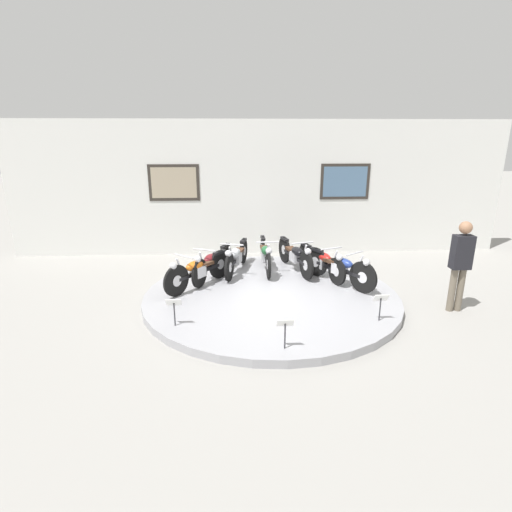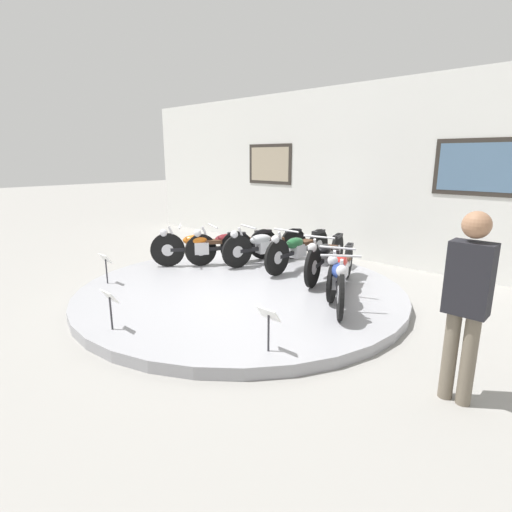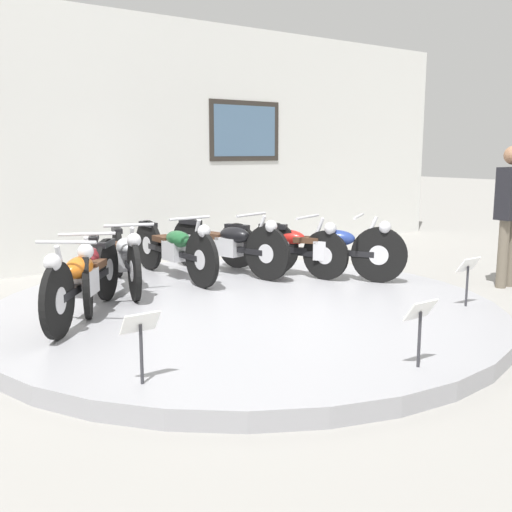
{
  "view_description": "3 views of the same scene",
  "coord_description": "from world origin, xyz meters",
  "px_view_note": "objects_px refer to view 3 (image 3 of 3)",
  "views": [
    {
      "loc": [
        -0.75,
        -7.76,
        3.32
      ],
      "look_at": [
        -0.3,
        0.35,
        0.85
      ],
      "focal_mm": 28.0,
      "sensor_mm": 36.0,
      "label": 1
    },
    {
      "loc": [
        4.42,
        -4.47,
        2.23
      ],
      "look_at": [
        0.11,
        0.24,
        0.65
      ],
      "focal_mm": 28.0,
      "sensor_mm": 36.0,
      "label": 2
    },
    {
      "loc": [
        -3.42,
        -5.04,
        1.73
      ],
      "look_at": [
        0.11,
        -0.06,
        0.65
      ],
      "focal_mm": 42.0,
      "sensor_mm": 36.0,
      "label": 3
    }
  ],
  "objects_px": {
    "motorcycle_red": "(282,245)",
    "info_placard_front_right": "(468,271)",
    "motorcycle_silver": "(125,255)",
    "motorcycle_green": "(175,247)",
    "motorcycle_blue": "(328,247)",
    "info_placard_front_left": "(141,332)",
    "info_placard_front_centre": "(420,319)",
    "motorcycle_orange": "(83,278)",
    "visitor_standing": "(510,207)",
    "motorcycle_black": "(229,243)",
    "motorcycle_maroon": "(91,266)"
  },
  "relations": [
    {
      "from": "motorcycle_blue",
      "to": "info_placard_front_centre",
      "type": "relative_size",
      "value": 3.32
    },
    {
      "from": "info_placard_front_centre",
      "to": "motorcycle_maroon",
      "type": "bearing_deg",
      "value": 111.11
    },
    {
      "from": "motorcycle_red",
      "to": "visitor_standing",
      "type": "bearing_deg",
      "value": -37.26
    },
    {
      "from": "motorcycle_blue",
      "to": "info_placard_front_centre",
      "type": "xyz_separation_m",
      "value": [
        -1.55,
        -2.72,
        -0.03
      ]
    },
    {
      "from": "motorcycle_orange",
      "to": "info_placard_front_left",
      "type": "height_order",
      "value": "motorcycle_orange"
    },
    {
      "from": "info_placard_front_left",
      "to": "info_placard_front_right",
      "type": "height_order",
      "value": "same"
    },
    {
      "from": "motorcycle_black",
      "to": "motorcycle_maroon",
      "type": "bearing_deg",
      "value": -168.55
    },
    {
      "from": "motorcycle_orange",
      "to": "motorcycle_black",
      "type": "bearing_deg",
      "value": 23.04
    },
    {
      "from": "motorcycle_silver",
      "to": "info_placard_front_left",
      "type": "bearing_deg",
      "value": -111.29
    },
    {
      "from": "motorcycle_maroon",
      "to": "motorcycle_black",
      "type": "xyz_separation_m",
      "value": [
        1.98,
        0.4,
        0.02
      ]
    },
    {
      "from": "motorcycle_silver",
      "to": "motorcycle_green",
      "type": "relative_size",
      "value": 0.96
    },
    {
      "from": "motorcycle_green",
      "to": "motorcycle_orange",
      "type": "bearing_deg",
      "value": -144.54
    },
    {
      "from": "motorcycle_orange",
      "to": "info_placard_front_left",
      "type": "distance_m",
      "value": 1.86
    },
    {
      "from": "motorcycle_orange",
      "to": "motorcycle_red",
      "type": "height_order",
      "value": "motorcycle_orange"
    },
    {
      "from": "motorcycle_red",
      "to": "info_placard_front_right",
      "type": "relative_size",
      "value": 3.63
    },
    {
      "from": "motorcycle_maroon",
      "to": "motorcycle_black",
      "type": "relative_size",
      "value": 0.93
    },
    {
      "from": "info_placard_front_right",
      "to": "info_placard_front_centre",
      "type": "bearing_deg",
      "value": -154.01
    },
    {
      "from": "motorcycle_red",
      "to": "info_placard_front_centre",
      "type": "xyz_separation_m",
      "value": [
        -1.26,
        -3.28,
        -0.01
      ]
    },
    {
      "from": "motorcycle_orange",
      "to": "motorcycle_green",
      "type": "distance_m",
      "value": 1.9
    },
    {
      "from": "motorcycle_silver",
      "to": "motorcycle_green",
      "type": "xyz_separation_m",
      "value": [
        0.71,
        0.14,
        0.01
      ]
    },
    {
      "from": "motorcycle_blue",
      "to": "info_placard_front_left",
      "type": "height_order",
      "value": "motorcycle_blue"
    },
    {
      "from": "motorcycle_red",
      "to": "visitor_standing",
      "type": "height_order",
      "value": "visitor_standing"
    },
    {
      "from": "info_placard_front_centre",
      "to": "visitor_standing",
      "type": "bearing_deg",
      "value": 23.5
    },
    {
      "from": "motorcycle_black",
      "to": "motorcycle_blue",
      "type": "bearing_deg",
      "value": -49.12
    },
    {
      "from": "motorcycle_red",
      "to": "motorcycle_blue",
      "type": "bearing_deg",
      "value": -63.41
    },
    {
      "from": "motorcycle_orange",
      "to": "info_placard_front_centre",
      "type": "xyz_separation_m",
      "value": [
        1.55,
        -2.72,
        -0.03
      ]
    },
    {
      "from": "info_placard_front_centre",
      "to": "info_placard_front_right",
      "type": "bearing_deg",
      "value": 25.99
    },
    {
      "from": "motorcycle_green",
      "to": "visitor_standing",
      "type": "relative_size",
      "value": 1.12
    },
    {
      "from": "motorcycle_maroon",
      "to": "visitor_standing",
      "type": "xyz_separation_m",
      "value": [
        4.81,
        -1.74,
        0.5
      ]
    },
    {
      "from": "motorcycle_black",
      "to": "visitor_standing",
      "type": "xyz_separation_m",
      "value": [
        2.83,
        -2.14,
        0.48
      ]
    },
    {
      "from": "info_placard_front_centre",
      "to": "motorcycle_green",
      "type": "bearing_deg",
      "value": 89.99
    },
    {
      "from": "motorcycle_black",
      "to": "info_placard_front_centre",
      "type": "bearing_deg",
      "value": -100.95
    },
    {
      "from": "info_placard_front_right",
      "to": "motorcycle_maroon",
      "type": "bearing_deg",
      "value": 141.98
    },
    {
      "from": "motorcycle_orange",
      "to": "motorcycle_silver",
      "type": "distance_m",
      "value": 1.27
    },
    {
      "from": "visitor_standing",
      "to": "motorcycle_red",
      "type": "bearing_deg",
      "value": 142.74
    },
    {
      "from": "info_placard_front_left",
      "to": "info_placard_front_right",
      "type": "xyz_separation_m",
      "value": [
        3.61,
        0.0,
        0.0
      ]
    },
    {
      "from": "motorcycle_silver",
      "to": "motorcycle_green",
      "type": "distance_m",
      "value": 0.73
    },
    {
      "from": "motorcycle_black",
      "to": "motorcycle_red",
      "type": "distance_m",
      "value": 0.68
    },
    {
      "from": "motorcycle_blue",
      "to": "visitor_standing",
      "type": "xyz_separation_m",
      "value": [
        2.0,
        -1.18,
        0.48
      ]
    },
    {
      "from": "motorcycle_black",
      "to": "info_placard_front_right",
      "type": "xyz_separation_m",
      "value": [
        1.09,
        -2.8,
        -0.03
      ]
    },
    {
      "from": "motorcycle_silver",
      "to": "info_placard_front_centre",
      "type": "xyz_separation_m",
      "value": [
        0.71,
        -3.68,
        -0.02
      ]
    },
    {
      "from": "info_placard_front_left",
      "to": "visitor_standing",
      "type": "distance_m",
      "value": 5.42
    },
    {
      "from": "info_placard_front_left",
      "to": "motorcycle_orange",
      "type": "bearing_deg",
      "value": 82.1
    },
    {
      "from": "motorcycle_red",
      "to": "visitor_standing",
      "type": "relative_size",
      "value": 1.04
    },
    {
      "from": "motorcycle_orange",
      "to": "visitor_standing",
      "type": "bearing_deg",
      "value": -13.01
    },
    {
      "from": "motorcycle_red",
      "to": "motorcycle_orange",
      "type": "bearing_deg",
      "value": -168.76
    },
    {
      "from": "motorcycle_red",
      "to": "info_placard_front_right",
      "type": "bearing_deg",
      "value": -77.34
    },
    {
      "from": "motorcycle_silver",
      "to": "motorcycle_red",
      "type": "height_order",
      "value": "motorcycle_silver"
    },
    {
      "from": "motorcycle_black",
      "to": "info_placard_front_right",
      "type": "distance_m",
      "value": 3.01
    },
    {
      "from": "info_placard_front_left",
      "to": "info_placard_front_centre",
      "type": "distance_m",
      "value": 2.01
    }
  ]
}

